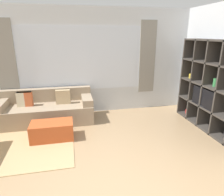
# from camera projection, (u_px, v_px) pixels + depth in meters

# --- Properties ---
(wall_back) EXTENTS (6.99, 0.11, 2.70)m
(wall_back) POSITION_uv_depth(u_px,v_px,m) (82.00, 62.00, 5.11)
(wall_back) COLOR silver
(wall_back) RESTS_ON ground_plane
(area_rug) EXTENTS (2.29, 1.74, 0.01)m
(area_rug) POSITION_uv_depth(u_px,v_px,m) (12.00, 147.00, 3.78)
(area_rug) COLOR tan
(area_rug) RESTS_ON ground_plane
(shelving_unit) EXTENTS (0.41, 2.20, 1.95)m
(shelving_unit) POSITION_uv_depth(u_px,v_px,m) (218.00, 88.00, 4.21)
(shelving_unit) COLOR #515660
(shelving_unit) RESTS_ON ground_plane
(couch_main) EXTENTS (2.19, 0.83, 0.78)m
(couch_main) POSITION_uv_depth(u_px,v_px,m) (46.00, 110.00, 4.82)
(couch_main) COLOR gray
(couch_main) RESTS_ON ground_plane
(ottoman) EXTENTS (0.83, 0.46, 0.36)m
(ottoman) POSITION_uv_depth(u_px,v_px,m) (52.00, 131.00, 4.04)
(ottoman) COLOR #B74C23
(ottoman) RESTS_ON ground_plane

